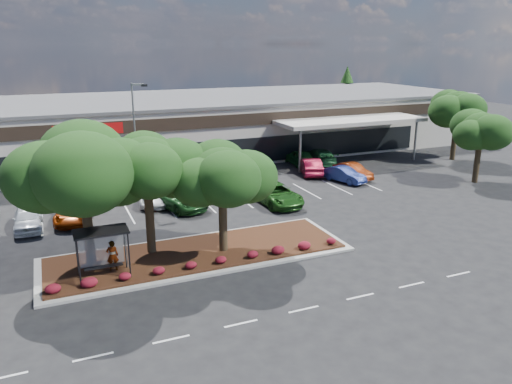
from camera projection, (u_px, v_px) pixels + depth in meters
name	position (u px, v px, depth m)	size (l,w,h in m)	color
ground	(255.00, 278.00, 26.90)	(160.00, 160.00, 0.00)	black
retail_store	(138.00, 127.00, 55.93)	(80.40, 25.20, 6.25)	beige
landscape_island	(198.00, 254.00, 29.64)	(18.00, 6.00, 0.26)	#A7A6A1
lane_markings	(197.00, 218.00, 36.04)	(33.12, 20.06, 0.01)	silver
shrub_row	(209.00, 261.00, 27.68)	(17.00, 0.80, 0.50)	maroon
bus_shelter	(101.00, 239.00, 26.03)	(2.75, 1.55, 2.59)	black
island_tree_west	(85.00, 198.00, 26.67)	(7.20, 7.20, 7.89)	#143811
island_tree_mid	(148.00, 192.00, 28.68)	(6.60, 6.60, 7.32)	#143811
island_tree_east	(223.00, 198.00, 28.98)	(5.80, 5.80, 6.50)	#143811
tree_east_near	(479.00, 147.00, 44.56)	(5.60, 5.60, 6.51)	#143811
tree_east_far	(456.00, 125.00, 53.34)	(6.40, 6.40, 7.62)	#143811
conifer_north_east	(346.00, 95.00, 77.20)	(3.96, 3.96, 9.00)	#143811
person_waiting	(112.00, 256.00, 26.95)	(0.63, 0.41, 1.72)	#594C47
light_pole	(137.00, 150.00, 39.30)	(1.43, 0.60, 9.28)	#A7A6A1
car_0	(28.00, 218.00, 33.79)	(1.80, 4.48, 1.53)	silver
car_1	(69.00, 204.00, 36.98)	(1.65, 4.09, 1.39)	#763A08
car_2	(74.00, 211.00, 35.39)	(2.40, 5.20, 1.45)	#7B2603
car_3	(155.00, 195.00, 39.23)	(2.25, 4.89, 1.36)	white
car_4	(178.00, 198.00, 38.13)	(2.63, 5.70, 1.58)	#1A4A1C
car_5	(212.00, 187.00, 41.48)	(1.89, 4.65, 1.35)	maroon
car_6	(276.00, 194.00, 39.13)	(2.64, 5.73, 1.59)	#205418
car_7	(344.00, 175.00, 45.39)	(1.46, 4.17, 1.38)	navy
car_8	(353.00, 171.00, 46.57)	(1.48, 4.25, 1.40)	#6A2006
car_10	(72.00, 191.00, 40.09)	(2.09, 5.14, 1.49)	silver
car_11	(101.00, 179.00, 43.47)	(1.62, 4.66, 1.53)	#641D04
car_12	(154.00, 175.00, 45.06)	(2.14, 5.26, 1.53)	#804C0B
car_13	(224.00, 173.00, 45.73)	(1.73, 4.30, 1.47)	#7C0002
car_14	(235.00, 169.00, 47.24)	(1.46, 4.20, 1.38)	maroon
car_15	(310.00, 166.00, 48.02)	(1.71, 4.89, 1.61)	maroon
car_16	(299.00, 157.00, 51.87)	(1.91, 4.76, 1.62)	#195621
car_17	(319.00, 156.00, 52.24)	(2.25, 5.54, 1.61)	#184927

